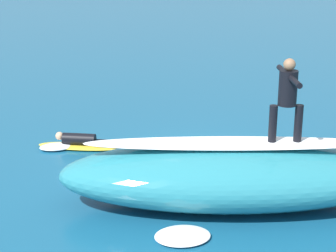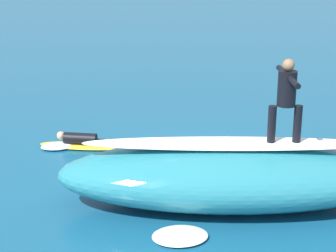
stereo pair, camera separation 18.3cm
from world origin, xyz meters
TOP-DOWN VIEW (x-y plane):
  - ground_plane at (0.00, 0.00)m, footprint 120.00×120.00m
  - wave_crest at (-0.05, 2.03)m, footprint 7.09×4.06m
  - wave_foam_lip at (-0.05, 2.03)m, footprint 5.71×2.36m
  - surfboard_riding at (-1.05, 2.32)m, footprint 2.06×0.96m
  - surfer_riding at (-1.05, 2.32)m, footprint 0.64×1.53m
  - surfboard_paddling at (2.32, -2.13)m, footprint 2.18×1.39m
  - surfer_paddling at (2.20, -2.07)m, footprint 1.64×0.90m
  - foam_patch_near at (1.25, 3.06)m, footprint 1.08×0.90m
  - foam_patch_mid at (2.90, -2.21)m, footprint 0.86×0.58m

SIDE VIEW (x-z plane):
  - ground_plane at x=0.00m, z-range 0.00..0.00m
  - surfboard_paddling at x=2.32m, z-range 0.00..0.10m
  - foam_patch_near at x=1.25m, z-range 0.00..0.10m
  - foam_patch_mid at x=2.90m, z-range 0.00..0.13m
  - surfer_paddling at x=2.20m, z-range 0.08..0.38m
  - wave_crest at x=-0.05m, z-range 0.00..1.27m
  - surfboard_riding at x=-1.05m, z-range 1.27..1.33m
  - wave_foam_lip at x=-0.05m, z-range 1.27..1.35m
  - surfer_riding at x=-1.05m, z-range 1.47..3.10m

